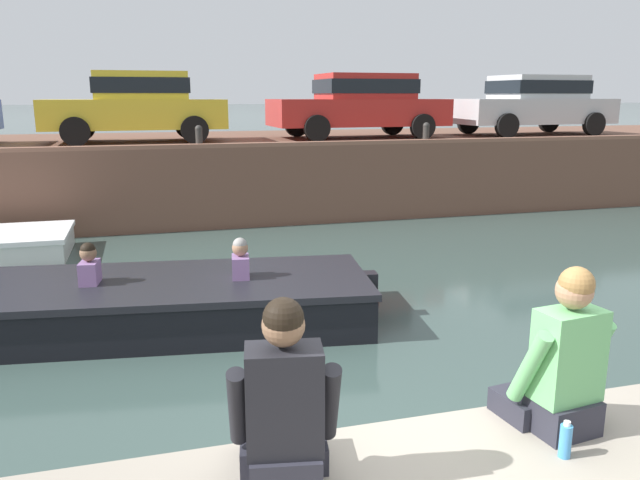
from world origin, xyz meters
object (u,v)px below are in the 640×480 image
object	(u,v)px
car_left_inner_yellow	(137,104)
bottle_drink	(565,441)
car_right_inner_silver	(533,102)
person_seated_left	(284,413)
car_centre_red	(360,103)
mooring_bollard_mid	(199,135)
motorboat_passing	(137,305)
person_seated_right	(561,367)
mooring_bollard_east	(426,132)

from	to	relation	value
car_left_inner_yellow	bottle_drink	distance (m)	12.63
car_left_inner_yellow	car_right_inner_silver	xyz separation A→B (m)	(10.14, 0.00, 0.00)
person_seated_left	bottle_drink	size ratio (longest dim) A/B	4.73
car_centre_red	mooring_bollard_mid	xyz separation A→B (m)	(-4.11, -1.92, -0.61)
car_left_inner_yellow	bottle_drink	world-z (taller)	car_left_inner_yellow
motorboat_passing	bottle_drink	bearing A→B (deg)	-65.24
car_centre_red	bottle_drink	bearing A→B (deg)	-104.33
mooring_bollard_mid	bottle_drink	world-z (taller)	mooring_bollard_mid
person_seated_right	person_seated_left	bearing A→B (deg)	-176.94
motorboat_passing	bottle_drink	world-z (taller)	motorboat_passing
car_left_inner_yellow	car_centre_red	world-z (taller)	same
person_seated_left	person_seated_right	distance (m)	1.60
car_left_inner_yellow	car_centre_red	distance (m)	5.28
person_seated_right	car_left_inner_yellow	bearing A→B (deg)	100.63
motorboat_passing	bottle_drink	distance (m)	5.35
motorboat_passing	person_seated_right	xyz separation A→B (m)	(2.37, -4.55, 0.92)
motorboat_passing	mooring_bollard_east	distance (m)	8.56
car_centre_red	mooring_bollard_mid	bearing A→B (deg)	-154.97
person_seated_left	person_seated_right	size ratio (longest dim) A/B	1.00
person_seated_right	mooring_bollard_east	bearing A→B (deg)	69.01
mooring_bollard_east	person_seated_right	size ratio (longest dim) A/B	0.46
car_left_inner_yellow	mooring_bollard_mid	xyz separation A→B (m)	(1.17, -1.92, -0.61)
car_right_inner_silver	motorboat_passing	bearing A→B (deg)	-143.68
motorboat_passing	mooring_bollard_mid	xyz separation A→B (m)	(1.27, 5.61, 1.62)
car_right_inner_silver	mooring_bollard_east	world-z (taller)	car_right_inner_silver
car_centre_red	mooring_bollard_east	distance (m)	2.20
motorboat_passing	mooring_bollard_mid	size ratio (longest dim) A/B	13.75
mooring_bollard_mid	person_seated_left	xyz separation A→B (m)	(-0.50, -10.25, -0.69)
car_left_inner_yellow	mooring_bollard_east	world-z (taller)	car_left_inner_yellow
car_left_inner_yellow	person_seated_right	world-z (taller)	car_left_inner_yellow
motorboat_passing	person_seated_left	world-z (taller)	person_seated_left
motorboat_passing	mooring_bollard_mid	distance (m)	5.97
car_left_inner_yellow	person_seated_right	bearing A→B (deg)	-79.37
car_centre_red	person_seated_left	xyz separation A→B (m)	(-4.61, -12.16, -1.30)
car_centre_red	mooring_bollard_east	bearing A→B (deg)	-65.19
motorboat_passing	car_centre_red	distance (m)	9.52
mooring_bollard_east	person_seated_left	world-z (taller)	mooring_bollard_east
bottle_drink	mooring_bollard_mid	bearing A→B (deg)	95.23
motorboat_passing	person_seated_right	distance (m)	5.21
bottle_drink	car_centre_red	bearing A→B (deg)	75.67
mooring_bollard_mid	mooring_bollard_east	xyz separation A→B (m)	(4.99, 0.00, 0.00)
car_left_inner_yellow	mooring_bollard_mid	size ratio (longest dim) A/B	8.87
car_right_inner_silver	mooring_bollard_east	size ratio (longest dim) A/B	9.74
mooring_bollard_mid	bottle_drink	size ratio (longest dim) A/B	2.18
person_seated_left	person_seated_right	xyz separation A→B (m)	(1.60, 0.09, 0.00)
car_left_inner_yellow	mooring_bollard_mid	world-z (taller)	car_left_inner_yellow
motorboat_passing	mooring_bollard_mid	world-z (taller)	mooring_bollard_mid
car_left_inner_yellow	car_right_inner_silver	bearing A→B (deg)	0.01
car_right_inner_silver	person_seated_right	world-z (taller)	car_right_inner_silver
car_centre_red	person_seated_left	distance (m)	13.07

